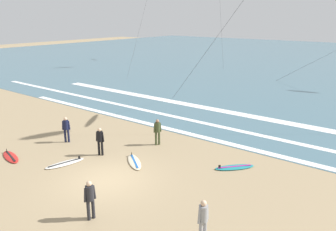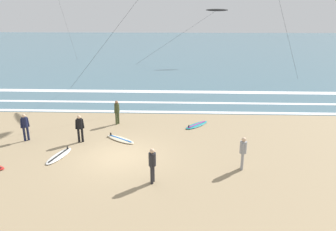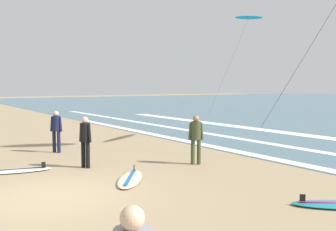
# 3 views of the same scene
# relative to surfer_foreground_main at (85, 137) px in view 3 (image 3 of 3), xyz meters

# --- Properties ---
(ground_plane) EXTENTS (160.00, 160.00, 0.00)m
(ground_plane) POSITION_rel_surfer_foreground_main_xyz_m (2.58, -1.85, -0.96)
(ground_plane) COLOR #9E8763
(wave_foam_shoreline) EXTENTS (37.49, 0.53, 0.01)m
(wave_foam_shoreline) POSITION_rel_surfer_foreground_main_xyz_m (3.47, 5.94, -0.94)
(wave_foam_shoreline) COLOR white
(wave_foam_shoreline) RESTS_ON ocean_surface
(wave_foam_mid_break) EXTENTS (54.10, 0.53, 0.01)m
(wave_foam_mid_break) POSITION_rel_surfer_foreground_main_xyz_m (1.96, 8.52, -0.94)
(wave_foam_mid_break) COLOR white
(wave_foam_mid_break) RESTS_ON ocean_surface
(surfer_foreground_main) EXTENTS (0.50, 0.32, 1.60)m
(surfer_foreground_main) POSITION_rel_surfer_foreground_main_xyz_m (0.00, 0.00, 0.00)
(surfer_foreground_main) COLOR black
(surfer_foreground_main) RESTS_ON ground
(surfer_right_near) EXTENTS (0.44, 0.40, 1.60)m
(surfer_right_near) POSITION_rel_surfer_foreground_main_xyz_m (-3.18, 0.10, 0.00)
(surfer_right_near) COLOR #141938
(surfer_right_near) RESTS_ON ground
(surfer_left_near) EXTENTS (0.33, 0.49, 1.60)m
(surfer_left_near) POSITION_rel_surfer_foreground_main_xyz_m (1.50, 3.17, 0.00)
(surfer_left_near) COLOR #384223
(surfer_left_near) RESTS_ON ground
(surfboard_foreground_flat) EXTENTS (2.05, 1.72, 0.25)m
(surfboard_foreground_flat) POSITION_rel_surfer_foreground_main_xyz_m (2.19, 0.40, -0.91)
(surfboard_foreground_flat) COLOR beige
(surfboard_foreground_flat) RESTS_ON ground
(surfboard_near_water) EXTENTS (1.05, 2.18, 0.25)m
(surfboard_near_water) POSITION_rel_surfer_foreground_main_xyz_m (-0.56, -1.99, -0.91)
(surfboard_near_water) COLOR silver
(surfboard_near_water) RESTS_ON ground
(kite_cyan_mid_center) EXTENTS (5.86, 11.15, 10.33)m
(kite_cyan_mid_center) POSITION_rel_surfer_foreground_main_xyz_m (-20.17, 27.39, 9.08)
(kite_cyan_mid_center) COLOR #23A8C6
(kite_cyan_mid_center) RESTS_ON ground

